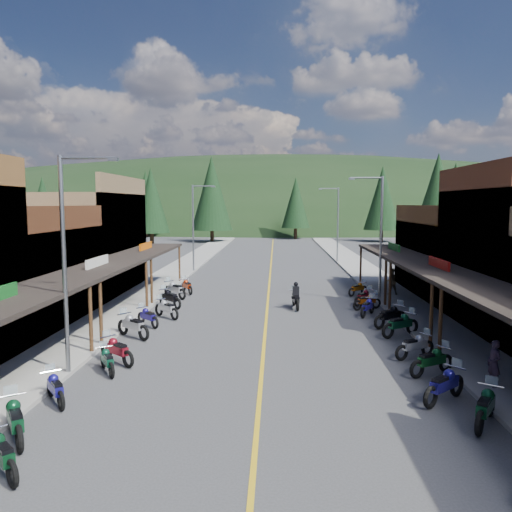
# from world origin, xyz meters

# --- Properties ---
(ground) EXTENTS (220.00, 220.00, 0.00)m
(ground) POSITION_xyz_m (0.00, 0.00, 0.00)
(ground) COLOR #38383A
(ground) RESTS_ON ground
(centerline) EXTENTS (0.15, 90.00, 0.01)m
(centerline) POSITION_xyz_m (0.00, 20.00, 0.01)
(centerline) COLOR gold
(centerline) RESTS_ON ground
(sidewalk_west) EXTENTS (3.40, 94.00, 0.15)m
(sidewalk_west) POSITION_xyz_m (-8.70, 20.00, 0.07)
(sidewalk_west) COLOR gray
(sidewalk_west) RESTS_ON ground
(sidewalk_east) EXTENTS (3.40, 94.00, 0.15)m
(sidewalk_east) POSITION_xyz_m (8.70, 20.00, 0.07)
(sidewalk_east) COLOR gray
(sidewalk_east) RESTS_ON ground
(shop_west_2) EXTENTS (10.90, 9.00, 6.20)m
(shop_west_2) POSITION_xyz_m (-13.75, 1.70, 2.53)
(shop_west_2) COLOR #3F2111
(shop_west_2) RESTS_ON ground
(shop_west_3) EXTENTS (10.90, 10.20, 8.20)m
(shop_west_3) POSITION_xyz_m (-13.78, 11.30, 3.52)
(shop_west_3) COLOR brown
(shop_west_3) RESTS_ON ground
(shop_east_3) EXTENTS (10.90, 10.20, 6.20)m
(shop_east_3) POSITION_xyz_m (13.75, 11.30, 2.53)
(shop_east_3) COLOR #4C2D16
(shop_east_3) RESTS_ON ground
(streetlight_0) EXTENTS (2.16, 0.18, 8.00)m
(streetlight_0) POSITION_xyz_m (-6.95, -6.00, 4.46)
(streetlight_0) COLOR gray
(streetlight_0) RESTS_ON ground
(streetlight_1) EXTENTS (2.16, 0.18, 8.00)m
(streetlight_1) POSITION_xyz_m (-6.95, 22.00, 4.46)
(streetlight_1) COLOR gray
(streetlight_1) RESTS_ON ground
(streetlight_2) EXTENTS (2.16, 0.18, 8.00)m
(streetlight_2) POSITION_xyz_m (6.95, 8.00, 4.46)
(streetlight_2) COLOR gray
(streetlight_2) RESTS_ON ground
(streetlight_3) EXTENTS (2.16, 0.18, 8.00)m
(streetlight_3) POSITION_xyz_m (6.95, 30.00, 4.46)
(streetlight_3) COLOR gray
(streetlight_3) RESTS_ON ground
(ridge_hill) EXTENTS (310.00, 140.00, 60.00)m
(ridge_hill) POSITION_xyz_m (0.00, 135.00, 0.00)
(ridge_hill) COLOR black
(ridge_hill) RESTS_ON ground
(pine_0) EXTENTS (5.04, 5.04, 11.00)m
(pine_0) POSITION_xyz_m (-40.00, 62.00, 6.48)
(pine_0) COLOR black
(pine_0) RESTS_ON ground
(pine_1) EXTENTS (5.88, 5.88, 12.50)m
(pine_1) POSITION_xyz_m (-24.00, 70.00, 7.24)
(pine_1) COLOR black
(pine_1) RESTS_ON ground
(pine_2) EXTENTS (6.72, 6.72, 14.00)m
(pine_2) POSITION_xyz_m (-10.00, 58.00, 7.99)
(pine_2) COLOR black
(pine_2) RESTS_ON ground
(pine_3) EXTENTS (5.04, 5.04, 11.00)m
(pine_3) POSITION_xyz_m (4.00, 66.00, 6.48)
(pine_3) COLOR black
(pine_3) RESTS_ON ground
(pine_4) EXTENTS (5.88, 5.88, 12.50)m
(pine_4) POSITION_xyz_m (18.00, 60.00, 7.24)
(pine_4) COLOR black
(pine_4) RESTS_ON ground
(pine_5) EXTENTS (6.72, 6.72, 14.00)m
(pine_5) POSITION_xyz_m (34.00, 72.00, 7.99)
(pine_5) COLOR black
(pine_5) RESTS_ON ground
(pine_7) EXTENTS (5.88, 5.88, 12.50)m
(pine_7) POSITION_xyz_m (-32.00, 76.00, 7.24)
(pine_7) COLOR black
(pine_7) RESTS_ON ground
(pine_8) EXTENTS (4.48, 4.48, 10.00)m
(pine_8) POSITION_xyz_m (-22.00, 40.00, 5.98)
(pine_8) COLOR black
(pine_8) RESTS_ON ground
(pine_9) EXTENTS (4.93, 4.93, 10.80)m
(pine_9) POSITION_xyz_m (24.00, 45.00, 6.38)
(pine_9) COLOR black
(pine_9) RESTS_ON ground
(pine_10) EXTENTS (5.38, 5.38, 11.60)m
(pine_10) POSITION_xyz_m (-18.00, 50.00, 6.78)
(pine_10) COLOR black
(pine_10) RESTS_ON ground
(pine_11) EXTENTS (5.82, 5.82, 12.40)m
(pine_11) POSITION_xyz_m (20.00, 38.00, 7.19)
(pine_11) COLOR black
(pine_11) RESTS_ON ground
(bike_west_2) EXTENTS (1.90, 1.87, 1.14)m
(bike_west_2) POSITION_xyz_m (-5.83, -12.73, 0.57)
(bike_west_2) COLOR #0B391C
(bike_west_2) RESTS_ON ground
(bike_west_3) EXTENTS (1.86, 2.24, 1.26)m
(bike_west_3) POSITION_xyz_m (-6.41, -11.03, 0.63)
(bike_west_3) COLOR #0C3D20
(bike_west_3) RESTS_ON ground
(bike_west_4) EXTENTS (1.66, 1.91, 1.09)m
(bike_west_4) POSITION_xyz_m (-6.43, -8.55, 0.55)
(bike_west_4) COLOR navy
(bike_west_4) RESTS_ON ground
(bike_west_5) EXTENTS (1.50, 1.90, 1.06)m
(bike_west_5) POSITION_xyz_m (-5.76, -5.67, 0.53)
(bike_west_5) COLOR #0E472F
(bike_west_5) RESTS_ON ground
(bike_west_6) EXTENTS (2.10, 1.91, 1.22)m
(bike_west_6) POSITION_xyz_m (-5.74, -4.60, 0.61)
(bike_west_6) COLOR maroon
(bike_west_6) RESTS_ON ground
(bike_west_7) EXTENTS (2.27, 2.03, 1.31)m
(bike_west_7) POSITION_xyz_m (-6.19, -0.78, 0.66)
(bike_west_7) COLOR #9B9A9F
(bike_west_7) RESTS_ON ground
(bike_west_8) EXTENTS (1.83, 1.86, 1.12)m
(bike_west_8) POSITION_xyz_m (-6.07, 1.43, 0.56)
(bike_west_8) COLOR navy
(bike_west_8) RESTS_ON ground
(bike_west_9) EXTENTS (2.00, 1.94, 1.20)m
(bike_west_9) POSITION_xyz_m (-5.51, 3.33, 0.60)
(bike_west_9) COLOR #AEAFB4
(bike_west_9) RESTS_ON ground
(bike_west_10) EXTENTS (2.11, 2.13, 1.28)m
(bike_west_10) POSITION_xyz_m (-5.92, 6.13, 0.64)
(bike_west_10) COLOR black
(bike_west_10) RESTS_ON ground
(bike_west_11) EXTENTS (2.20, 2.15, 1.32)m
(bike_west_11) POSITION_xyz_m (-6.23, 9.14, 0.66)
(bike_west_11) COLOR #AFB0B5
(bike_west_11) RESTS_ON ground
(bike_west_12) EXTENTS (1.57, 2.10, 1.16)m
(bike_west_12) POSITION_xyz_m (-5.75, 10.96, 0.58)
(bike_west_12) COLOR #AA2B0C
(bike_west_12) RESTS_ON ground
(bike_east_3) EXTENTS (1.78, 2.19, 1.23)m
(bike_east_3) POSITION_xyz_m (6.49, -9.63, 0.61)
(bike_east_3) COLOR #0C3C1F
(bike_east_3) RESTS_ON ground
(bike_east_4) EXTENTS (2.13, 2.01, 1.26)m
(bike_east_4) POSITION_xyz_m (5.88, -7.97, 0.63)
(bike_east_4) COLOR navy
(bike_east_4) RESTS_ON ground
(bike_east_5) EXTENTS (2.15, 1.65, 1.19)m
(bike_east_5) POSITION_xyz_m (6.27, -5.41, 0.59)
(bike_east_5) COLOR #0D431B
(bike_east_5) RESTS_ON ground
(bike_east_6) EXTENTS (2.07, 1.58, 1.15)m
(bike_east_6) POSITION_xyz_m (6.21, -3.40, 0.57)
(bike_east_6) COLOR #A9AAAF
(bike_east_6) RESTS_ON ground
(bike_east_7) EXTENTS (2.32, 1.88, 1.30)m
(bike_east_7) POSITION_xyz_m (6.45, -0.03, 0.65)
(bike_east_7) COLOR #0C4025
(bike_east_7) RESTS_ON ground
(bike_east_8) EXTENTS (2.26, 1.96, 1.29)m
(bike_east_8) POSITION_xyz_m (6.38, 1.80, 0.65)
(bike_east_8) COLOR black
(bike_east_8) RESTS_ON ground
(bike_east_9) EXTENTS (1.56, 2.06, 1.14)m
(bike_east_9) POSITION_xyz_m (5.69, 4.34, 0.57)
(bike_east_9) COLOR navy
(bike_east_9) RESTS_ON ground
(bike_east_10) EXTENTS (2.01, 1.45, 1.10)m
(bike_east_10) POSITION_xyz_m (5.96, 6.03, 0.55)
(bike_east_10) COLOR #9F400B
(bike_east_10) RESTS_ON ground
(bike_east_11) EXTENTS (1.81, 1.92, 1.13)m
(bike_east_11) POSITION_xyz_m (6.00, 7.36, 0.57)
(bike_east_11) COLOR maroon
(bike_east_11) RESTS_ON ground
(bike_east_12) EXTENTS (1.80, 1.71, 1.07)m
(bike_east_12) POSITION_xyz_m (6.16, 10.63, 0.53)
(bike_east_12) COLOR #BE600D
(bike_east_12) RESTS_ON ground
(rider_on_bike) EXTENTS (0.94, 2.27, 1.68)m
(rider_on_bike) POSITION_xyz_m (1.71, 6.13, 0.67)
(rider_on_bike) COLOR black
(rider_on_bike) RESTS_ON ground
(pedestrian_east_a) EXTENTS (0.50, 0.65, 1.60)m
(pedestrian_east_a) POSITION_xyz_m (7.88, -6.87, 0.95)
(pedestrian_east_a) COLOR #302234
(pedestrian_east_a) RESTS_ON sidewalk_east
(pedestrian_east_b) EXTENTS (0.91, 0.55, 1.82)m
(pedestrian_east_b) POSITION_xyz_m (8.34, 10.30, 1.06)
(pedestrian_east_b) COLOR brown
(pedestrian_east_b) RESTS_ON sidewalk_east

